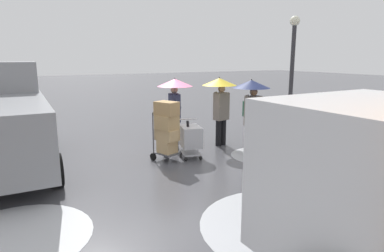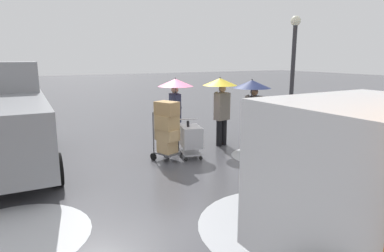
% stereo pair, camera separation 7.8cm
% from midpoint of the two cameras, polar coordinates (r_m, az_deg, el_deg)
% --- Properties ---
extents(ground_plane, '(90.00, 90.00, 0.00)m').
position_cam_midpoint_polar(ground_plane, '(9.51, -2.82, -4.96)').
color(ground_plane, '#4C4C51').
extents(slush_patch_near_cluster, '(2.99, 2.99, 0.01)m').
position_cam_midpoint_polar(slush_patch_near_cluster, '(5.93, 16.58, -16.20)').
color(slush_patch_near_cluster, '#ADAFB5').
rests_on(slush_patch_near_cluster, ground).
extents(slush_patch_under_van, '(2.41, 2.41, 0.01)m').
position_cam_midpoint_polar(slush_patch_under_van, '(6.08, -28.35, -16.50)').
color(slush_patch_under_van, silver).
rests_on(slush_patch_under_van, ground).
extents(slush_patch_far_side, '(1.75, 1.75, 0.01)m').
position_cam_midpoint_polar(slush_patch_far_side, '(9.63, 12.21, -4.99)').
color(slush_patch_far_side, '#ADAFB5').
rests_on(slush_patch_far_side, ground).
extents(cargo_van_parked_right, '(2.24, 5.36, 2.60)m').
position_cam_midpoint_polar(cargo_van_parked_right, '(9.37, -29.44, 0.67)').
color(cargo_van_parked_right, gray).
rests_on(cargo_van_parked_right, ground).
extents(shopping_cart_vendor, '(0.73, 0.93, 1.04)m').
position_cam_midpoint_polar(shopping_cart_vendor, '(9.13, 0.02, -1.95)').
color(shopping_cart_vendor, '#B2B2B7').
rests_on(shopping_cart_vendor, ground).
extents(hand_dolly_boxes, '(0.73, 0.84, 1.60)m').
position_cam_midpoint_polar(hand_dolly_boxes, '(8.79, -4.07, -0.21)').
color(hand_dolly_boxes, '#515156').
rests_on(hand_dolly_boxes, ground).
extents(pedestrian_pink_side, '(1.04, 1.04, 2.15)m').
position_cam_midpoint_polar(pedestrian_pink_side, '(9.47, 10.55, 4.51)').
color(pedestrian_pink_side, black).
rests_on(pedestrian_pink_side, ground).
extents(pedestrian_black_side, '(1.04, 1.04, 2.15)m').
position_cam_midpoint_polar(pedestrian_black_side, '(9.89, -2.66, 5.08)').
color(pedestrian_black_side, black).
rests_on(pedestrian_black_side, ground).
extents(pedestrian_white_side, '(1.04, 1.04, 2.15)m').
position_cam_midpoint_polar(pedestrian_white_side, '(10.21, 5.19, 5.26)').
color(pedestrian_white_side, black).
rests_on(pedestrian_white_side, ground).
extents(street_lamp, '(0.28, 0.28, 3.86)m').
position_cam_midpoint_polar(street_lamp, '(10.08, 17.12, 9.19)').
color(street_lamp, '#2D2D33').
rests_on(street_lamp, ground).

